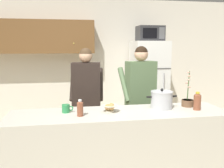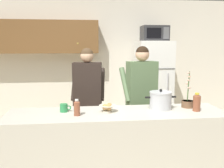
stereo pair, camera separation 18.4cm
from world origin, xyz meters
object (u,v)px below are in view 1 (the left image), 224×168
at_px(refrigerator, 148,87).
at_px(person_near_pot, 86,90).
at_px(microwave, 150,34).
at_px(bottle_mid_counter, 197,101).
at_px(cooking_pot, 162,100).
at_px(person_by_sink, 140,89).
at_px(bottle_near_edge, 80,108).
at_px(coffee_mug, 66,108).
at_px(potted_orchid, 188,101).
at_px(bread_bowl, 110,108).

xyz_separation_m(refrigerator, person_near_pot, (-1.27, -0.93, 0.15)).
height_order(refrigerator, microwave, microwave).
bearing_deg(bottle_mid_counter, cooking_pot, 160.55).
height_order(refrigerator, person_by_sink, refrigerator).
xyz_separation_m(cooking_pot, bottle_near_edge, (-1.01, -0.18, -0.02)).
height_order(microwave, person_by_sink, microwave).
xyz_separation_m(microwave, cooking_pot, (-0.40, -1.73, -0.89)).
distance_m(coffee_mug, bottle_near_edge, 0.24).
xyz_separation_m(cooking_pot, potted_orchid, (0.37, 0.04, -0.04)).
bearing_deg(person_by_sink, bread_bowl, -129.46).
height_order(bottle_near_edge, potted_orchid, potted_orchid).
xyz_separation_m(person_by_sink, bottle_mid_counter, (0.49, -0.77, -0.03)).
relative_size(microwave, bottle_mid_counter, 2.19).
xyz_separation_m(person_by_sink, bread_bowl, (-0.57, -0.69, -0.08)).
relative_size(microwave, cooking_pot, 1.25).
bearing_deg(coffee_mug, person_by_sink, 30.30).
bearing_deg(bottle_near_edge, person_by_sink, 41.20).
height_order(refrigerator, potted_orchid, refrigerator).
bearing_deg(person_by_sink, microwave, 65.98).
relative_size(microwave, bottle_near_edge, 2.60).
bearing_deg(potted_orchid, bottle_mid_counter, -80.18).
relative_size(person_near_pot, bread_bowl, 8.33).
bearing_deg(bottle_mid_counter, potted_orchid, 99.82).
relative_size(person_near_pot, bottle_mid_counter, 7.55).
distance_m(person_near_pot, bottle_near_edge, 1.01).
height_order(microwave, coffee_mug, microwave).
bearing_deg(potted_orchid, coffee_mug, -178.48).
xyz_separation_m(cooking_pot, coffee_mug, (-1.16, 0.00, -0.06)).
distance_m(bread_bowl, bottle_near_edge, 0.37).
bearing_deg(microwave, bottle_near_edge, -126.44).
height_order(refrigerator, cooking_pot, refrigerator).
bearing_deg(refrigerator, person_near_pot, -143.76).
xyz_separation_m(refrigerator, cooking_pot, (-0.40, -1.76, 0.14)).
bearing_deg(cooking_pot, refrigerator, 77.06).
relative_size(person_near_pot, bottle_near_edge, 8.96).
xyz_separation_m(person_near_pot, coffee_mug, (-0.29, -0.82, -0.07)).
bearing_deg(coffee_mug, potted_orchid, 1.52).
xyz_separation_m(refrigerator, bread_bowl, (-1.06, -1.82, 0.08)).
distance_m(bottle_mid_counter, potted_orchid, 0.19).
relative_size(bread_bowl, bottle_near_edge, 1.08).
bearing_deg(refrigerator, bottle_mid_counter, -90.19).
bearing_deg(refrigerator, potted_orchid, -91.27).
relative_size(microwave, bread_bowl, 2.41).
xyz_separation_m(coffee_mug, bottle_near_edge, (0.15, -0.18, 0.04)).
height_order(coffee_mug, bottle_near_edge, bottle_near_edge).
distance_m(person_by_sink, bread_bowl, 0.89).
relative_size(microwave, coffee_mug, 3.66).
relative_size(refrigerator, person_near_pot, 1.07).
xyz_separation_m(person_near_pot, person_by_sink, (0.78, -0.20, 0.02)).
bearing_deg(potted_orchid, microwave, 88.71).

